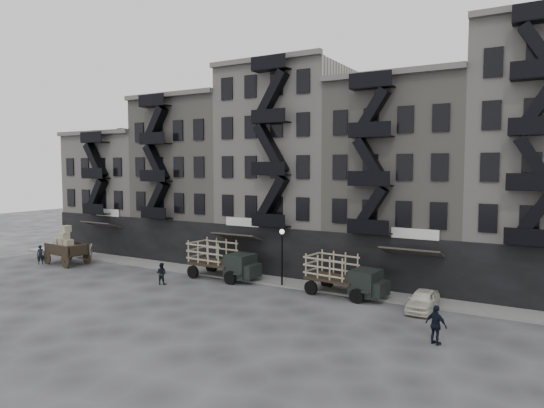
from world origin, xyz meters
The scene contains 15 objects.
ground centered at (0.00, 0.00, 0.00)m, with size 140.00×140.00×0.00m, color #38383A.
sidewalk centered at (0.00, 3.75, 0.07)m, with size 55.00×2.50×0.15m, color slate.
building_west centered at (-20.00, 9.83, 6.00)m, with size 10.00×11.35×13.20m.
building_midwest centered at (-10.00, 9.83, 7.50)m, with size 10.00×11.35×16.20m.
building_center centered at (0.00, 9.82, 8.50)m, with size 10.00×11.35×18.20m.
building_mideast centered at (10.00, 9.83, 7.50)m, with size 10.00×11.35×16.20m.
lamp_post centered at (3.00, 2.60, 2.78)m, with size 0.36×0.36×4.28m.
horse centered at (-18.50, 2.53, 0.80)m, with size 0.87×1.90×1.61m, color beige.
wagon centered at (-18.01, 0.05, 1.99)m, with size 4.32×2.62×3.49m.
stake_truck_west centered at (-2.32, 2.51, 1.71)m, with size 6.08×2.74×2.99m.
stake_truck_east centered at (7.84, 2.58, 1.61)m, with size 5.84×2.93×2.82m.
car_east centered at (13.33, 1.83, 0.65)m, with size 1.53×3.79×1.29m, color silver.
pedestrian_west centered at (-19.93, -1.17, 0.87)m, with size 0.63×0.41×1.73m, color black.
pedestrian_mid centered at (-5.20, -1.27, 0.83)m, with size 0.80×0.63×1.65m, color black.
policeman centered at (15.22, -3.61, 0.99)m, with size 1.16×0.48×1.98m, color black.
Camera 1 is at (20.03, -27.99, 8.84)m, focal length 32.00 mm.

